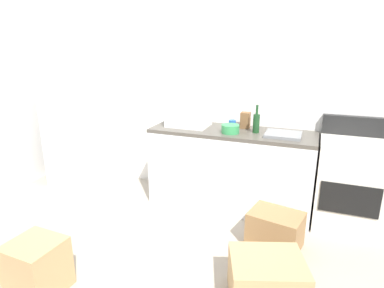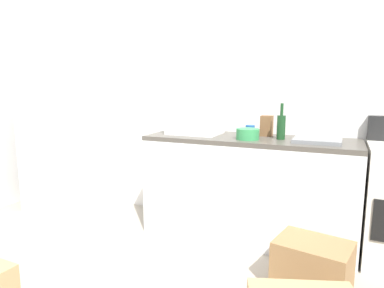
{
  "view_description": "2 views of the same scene",
  "coord_description": "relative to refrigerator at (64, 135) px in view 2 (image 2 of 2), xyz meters",
  "views": [
    {
      "loc": [
        1.15,
        -2.18,
        1.79
      ],
      "look_at": [
        0.01,
        0.75,
        0.84
      ],
      "focal_mm": 30.35,
      "sensor_mm": 36.0,
      "label": 1
    },
    {
      "loc": [
        1.02,
        -1.69,
        1.34
      ],
      "look_at": [
        -0.01,
        0.67,
        0.9
      ],
      "focal_mm": 32.24,
      "sensor_mm": 36.0,
      "label": 2
    }
  ],
  "objects": [
    {
      "name": "mixing_bowl",
      "position": [
        2.06,
        -0.07,
        0.13
      ],
      "size": [
        0.19,
        0.19,
        0.09
      ],
      "primitive_type": "cylinder",
      "color": "#338C4C",
      "rests_on": "kitchen_counter"
    },
    {
      "name": "sink_basin",
      "position": [
        2.6,
        0.02,
        0.1
      ],
      "size": [
        0.36,
        0.32,
        0.03
      ],
      "primitive_type": "cube",
      "color": "slate",
      "rests_on": "kitchen_counter"
    },
    {
      "name": "refrigerator",
      "position": [
        0.0,
        0.0,
        0.0
      ],
      "size": [
        0.68,
        0.66,
        1.62
      ],
      "primitive_type": "cube",
      "color": "silver",
      "rests_on": "ground_plane"
    },
    {
      "name": "knife_block",
      "position": [
        2.16,
        0.2,
        0.18
      ],
      "size": [
        0.1,
        0.1,
        0.18
      ],
      "primitive_type": "cube",
      "color": "brown",
      "rests_on": "kitchen_counter"
    },
    {
      "name": "cardboard_box_small",
      "position": [
        2.66,
        -0.61,
        -0.64
      ],
      "size": [
        0.52,
        0.43,
        0.34
      ],
      "primitive_type": "cube",
      "rotation": [
        0.0,
        0.0,
        -0.2
      ],
      "color": "olive",
      "rests_on": "ground_plane"
    },
    {
      "name": "wine_bottle",
      "position": [
        2.31,
        0.05,
        0.2
      ],
      "size": [
        0.07,
        0.07,
        0.3
      ],
      "color": "#193F1E",
      "rests_on": "kitchen_counter"
    },
    {
      "name": "kitchen_counter",
      "position": [
        2.05,
        0.05,
        -0.36
      ],
      "size": [
        1.8,
        0.6,
        0.9
      ],
      "color": "silver",
      "rests_on": "ground_plane"
    },
    {
      "name": "wall_back",
      "position": [
        1.75,
        0.4,
        0.49
      ],
      "size": [
        5.0,
        0.1,
        2.6
      ],
      "primitive_type": "cube",
      "color": "silver",
      "rests_on": "ground_plane"
    },
    {
      "name": "coffee_mug",
      "position": [
        2.04,
        0.11,
        0.14
      ],
      "size": [
        0.08,
        0.08,
        0.1
      ],
      "primitive_type": "cylinder",
      "color": "#2659A5",
      "rests_on": "kitchen_counter"
    },
    {
      "name": "microwave",
      "position": [
        1.53,
        0.07,
        0.22
      ],
      "size": [
        0.46,
        0.34,
        0.27
      ],
      "primitive_type": "cube",
      "color": "white",
      "rests_on": "kitchen_counter"
    }
  ]
}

